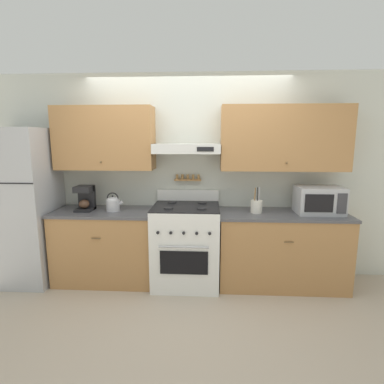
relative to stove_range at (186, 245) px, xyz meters
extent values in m
plane|color=#B2A38E|center=(0.00, -0.29, -0.49)|extent=(16.00, 16.00, 0.00)
cube|color=silver|center=(0.00, 0.38, 0.78)|extent=(5.20, 0.08, 2.55)
cube|color=#AD7A47|center=(-1.00, 0.18, 1.27)|extent=(1.19, 0.33, 0.75)
sphere|color=brown|center=(-1.00, 0.00, 0.99)|extent=(0.02, 0.02, 0.02)
cube|color=#AD7A47|center=(1.15, 0.18, 1.27)|extent=(1.48, 0.33, 0.75)
sphere|color=brown|center=(1.15, 0.00, 0.99)|extent=(0.02, 0.02, 0.02)
cube|color=silver|center=(0.00, 0.16, 1.15)|extent=(0.80, 0.37, 0.11)
cube|color=black|center=(0.22, -0.03, 1.15)|extent=(0.19, 0.01, 0.05)
cube|color=#AD7A47|center=(0.00, 0.30, 0.75)|extent=(0.34, 0.07, 0.02)
cylinder|color=olive|center=(-0.14, 0.30, 0.79)|extent=(0.03, 0.03, 0.06)
cylinder|color=olive|center=(-0.07, 0.30, 0.79)|extent=(0.03, 0.03, 0.06)
cylinder|color=olive|center=(0.00, 0.30, 0.79)|extent=(0.03, 0.03, 0.06)
cylinder|color=olive|center=(0.07, 0.30, 0.79)|extent=(0.03, 0.03, 0.06)
cylinder|color=olive|center=(0.14, 0.30, 0.79)|extent=(0.03, 0.03, 0.06)
cube|color=#AD7A47|center=(-1.00, 0.04, -0.06)|extent=(1.19, 0.61, 0.86)
cube|color=#4C4C51|center=(-1.00, 0.04, 0.39)|extent=(1.21, 0.64, 0.03)
cylinder|color=brown|center=(-1.00, -0.28, 0.15)|extent=(0.10, 0.01, 0.01)
cube|color=#AD7A47|center=(1.15, 0.04, -0.06)|extent=(1.48, 0.61, 0.86)
cube|color=#4C4C51|center=(1.15, 0.04, 0.39)|extent=(1.50, 0.64, 0.03)
cylinder|color=brown|center=(1.15, -0.28, 0.15)|extent=(0.10, 0.01, 0.01)
cube|color=white|center=(0.00, 0.00, -0.01)|extent=(0.78, 0.67, 0.96)
cube|color=black|center=(0.00, -0.34, -0.09)|extent=(0.53, 0.01, 0.27)
cylinder|color=#ADAFB5|center=(0.00, -0.37, 0.10)|extent=(0.55, 0.02, 0.02)
cube|color=black|center=(0.00, 0.00, 0.47)|extent=(0.78, 0.67, 0.01)
cylinder|color=#232326|center=(-0.19, -0.16, 0.49)|extent=(0.11, 0.11, 0.02)
cylinder|color=#232326|center=(0.19, -0.16, 0.49)|extent=(0.11, 0.11, 0.02)
cylinder|color=#232326|center=(-0.19, 0.16, 0.49)|extent=(0.11, 0.11, 0.02)
cylinder|color=#232326|center=(0.19, 0.16, 0.49)|extent=(0.11, 0.11, 0.02)
cylinder|color=black|center=(-0.28, -0.35, 0.26)|extent=(0.03, 0.02, 0.03)
cylinder|color=black|center=(-0.14, -0.35, 0.26)|extent=(0.03, 0.02, 0.03)
cylinder|color=black|center=(0.00, -0.35, 0.26)|extent=(0.03, 0.02, 0.03)
cylinder|color=black|center=(0.14, -0.35, 0.26)|extent=(0.03, 0.02, 0.03)
cylinder|color=black|center=(0.28, -0.35, 0.26)|extent=(0.03, 0.02, 0.03)
cube|color=white|center=(0.00, 0.31, 0.55)|extent=(0.78, 0.04, 0.14)
cube|color=#ADAFB5|center=(-1.96, -0.01, 0.45)|extent=(0.67, 0.69, 1.88)
cube|color=black|center=(-1.96, -0.36, 0.79)|extent=(0.67, 0.01, 0.01)
cylinder|color=#B7B7BC|center=(-0.89, 0.02, 0.47)|extent=(0.16, 0.16, 0.13)
ellipsoid|color=#B7B7BC|center=(-0.89, 0.02, 0.54)|extent=(0.15, 0.15, 0.08)
sphere|color=black|center=(-0.89, 0.02, 0.58)|extent=(0.02, 0.02, 0.02)
cylinder|color=#B7B7BC|center=(-0.81, 0.02, 0.49)|extent=(0.10, 0.04, 0.09)
torus|color=black|center=(-0.89, 0.02, 0.56)|extent=(0.14, 0.01, 0.14)
cube|color=black|center=(-1.23, 0.02, 0.42)|extent=(0.19, 0.23, 0.03)
cube|color=black|center=(-1.23, 0.09, 0.55)|extent=(0.19, 0.08, 0.30)
cube|color=black|center=(-1.23, 0.01, 0.67)|extent=(0.19, 0.19, 0.07)
ellipsoid|color=#4C3323|center=(-1.23, 0.00, 0.49)|extent=(0.12, 0.12, 0.11)
cube|color=#ADAFB5|center=(1.55, 0.04, 0.56)|extent=(0.52, 0.35, 0.32)
cube|color=black|center=(1.49, -0.14, 0.56)|extent=(0.31, 0.01, 0.20)
cube|color=#38383D|center=(1.74, -0.14, 0.56)|extent=(0.10, 0.01, 0.23)
cylinder|color=silver|center=(0.83, 0.02, 0.48)|extent=(0.13, 0.13, 0.15)
cylinder|color=olive|center=(0.81, 0.01, 0.63)|extent=(0.01, 0.05, 0.16)
cylinder|color=#28282B|center=(0.84, 0.02, 0.63)|extent=(0.01, 0.04, 0.16)
cylinder|color=#B2B2B7|center=(0.86, 0.03, 0.63)|extent=(0.01, 0.03, 0.16)
camera|label=1|loc=(0.27, -3.45, 1.26)|focal=28.00mm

